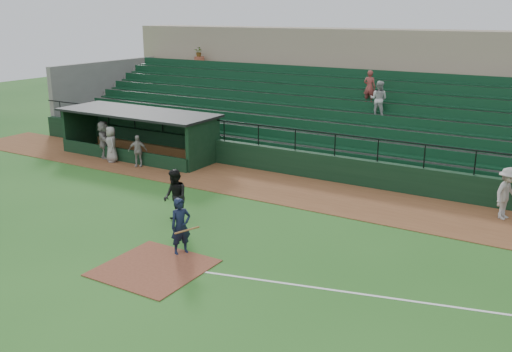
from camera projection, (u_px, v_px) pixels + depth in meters
The scene contains 12 objects.
ground at pixel (175, 256), 17.90m from camera, with size 90.00×90.00×0.00m, color #265D1E.
warning_track at pixel (292, 190), 24.47m from camera, with size 40.00×4.00×0.03m, color brown.
home_plate_dirt at pixel (154, 268), 17.08m from camera, with size 3.00×3.00×0.03m, color brown.
foul_line at pixel (441, 305), 14.92m from camera, with size 18.00×0.09×0.01m, color white.
stadium_structure at pixel (364, 109), 30.78m from camera, with size 38.00×13.08×6.40m.
dugout at pixel (144, 130), 30.21m from camera, with size 8.90×3.20×2.42m.
batter_at_plate at pixel (181, 226), 17.86m from camera, with size 1.15×0.81×1.86m.
umpire at pixel (175, 197), 20.39m from camera, with size 0.99×0.77×2.03m, color black.
runner at pixel (507, 193), 20.80m from camera, with size 1.27×0.73×1.97m, color #A49E99.
dugout_player_a at pixel (138, 151), 27.92m from camera, with size 0.93×0.39×1.58m, color #A09B95.
dugout_player_b at pixel (111, 144), 28.74m from camera, with size 0.89×0.58×1.83m, color gray.
dugout_player_c at pixel (104, 139), 29.54m from camera, with size 1.81×0.58×1.95m, color #9C9792.
Camera 1 is at (10.71, -12.76, 7.49)m, focal length 39.66 mm.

